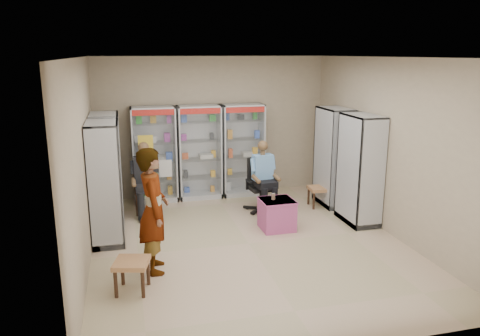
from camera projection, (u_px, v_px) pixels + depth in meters
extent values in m
plane|color=tan|center=(249.00, 243.00, 7.73)|extent=(6.00, 6.00, 0.00)
cube|color=tan|center=(213.00, 127.00, 10.19)|extent=(5.00, 0.02, 3.00)
cube|color=tan|center=(330.00, 218.00, 4.55)|extent=(5.00, 0.02, 3.00)
cube|color=tan|center=(83.00, 164.00, 6.78)|extent=(0.02, 6.00, 3.00)
cube|color=tan|center=(390.00, 147.00, 7.97)|extent=(0.02, 6.00, 3.00)
cube|color=beige|center=(249.00, 57.00, 7.01)|extent=(5.00, 6.00, 0.02)
cube|color=#B1B3B8|center=(154.00, 155.00, 9.75)|extent=(0.90, 0.50, 2.00)
cube|color=#9D9FA4|center=(199.00, 152.00, 9.98)|extent=(0.90, 0.50, 2.00)
cube|color=silver|center=(242.00, 150.00, 10.20)|extent=(0.90, 0.50, 2.00)
cube|color=silver|center=(334.00, 157.00, 9.53)|extent=(0.90, 0.50, 2.00)
cube|color=silver|center=(360.00, 170.00, 8.49)|extent=(0.90, 0.50, 2.00)
cube|color=#A0A2A7|center=(107.00, 167.00, 8.65)|extent=(0.90, 0.50, 2.00)
cube|color=#9D9FA4|center=(106.00, 183.00, 7.62)|extent=(0.90, 0.50, 2.00)
cube|color=#322313|center=(145.00, 189.00, 9.13)|extent=(0.42, 0.42, 0.94)
cube|color=black|center=(261.00, 185.00, 9.22)|extent=(0.64, 0.64, 1.05)
cube|color=#AF468A|center=(277.00, 214.00, 8.31)|extent=(0.57, 0.55, 0.54)
cylinder|color=#542007|center=(273.00, 196.00, 8.25)|extent=(0.07, 0.07, 0.11)
cube|color=#9F7C43|center=(319.00, 197.00, 9.55)|extent=(0.43, 0.43, 0.41)
cube|color=olive|center=(132.00, 276.00, 6.14)|extent=(0.53, 0.53, 0.43)
imported|color=gray|center=(153.00, 211.00, 6.58)|extent=(0.44, 0.67, 1.81)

